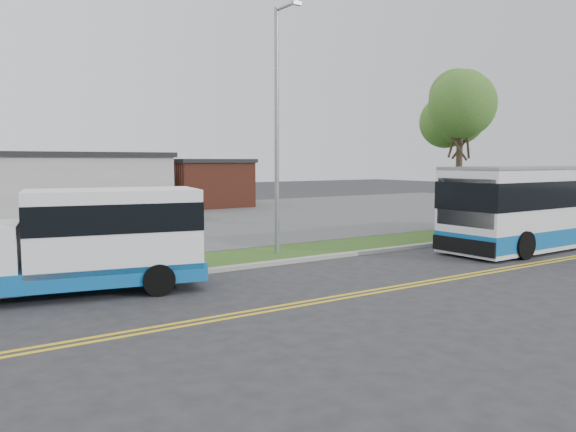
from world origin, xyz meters
TOP-DOWN VIEW (x-y plane):
  - ground at (0.00, 0.00)m, footprint 140.00×140.00m
  - lane_line_north at (0.00, -3.85)m, footprint 70.00×0.12m
  - lane_line_south at (0.00, -4.15)m, footprint 70.00×0.12m
  - curb at (0.00, 1.10)m, footprint 80.00×0.30m
  - verge at (0.00, 2.90)m, footprint 80.00×3.30m
  - parking_lot at (0.00, 17.00)m, footprint 80.00×25.00m
  - brick_wing at (10.50, 26.00)m, footprint 6.30×7.30m
  - tree_east at (14.00, 3.00)m, footprint 5.20×5.20m
  - streetlight_near at (3.00, 2.73)m, footprint 0.35×1.53m
  - shuttle_bus at (-4.92, 0.45)m, footprint 7.98×3.89m
  - transit_bus at (14.79, -1.71)m, footprint 12.75×3.31m

SIDE VIEW (x-z plane):
  - ground at x=0.00m, z-range 0.00..0.00m
  - lane_line_north at x=0.00m, z-range 0.00..0.01m
  - lane_line_south at x=0.00m, z-range 0.00..0.01m
  - verge at x=0.00m, z-range 0.00..0.10m
  - parking_lot at x=0.00m, z-range 0.00..0.10m
  - curb at x=0.00m, z-range 0.00..0.15m
  - shuttle_bus at x=-4.92m, z-range 0.10..3.05m
  - transit_bus at x=14.79m, z-range 0.02..3.54m
  - brick_wing at x=10.50m, z-range 0.01..3.91m
  - streetlight_near at x=3.00m, z-range 0.48..9.98m
  - tree_east at x=14.00m, z-range 2.04..10.37m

